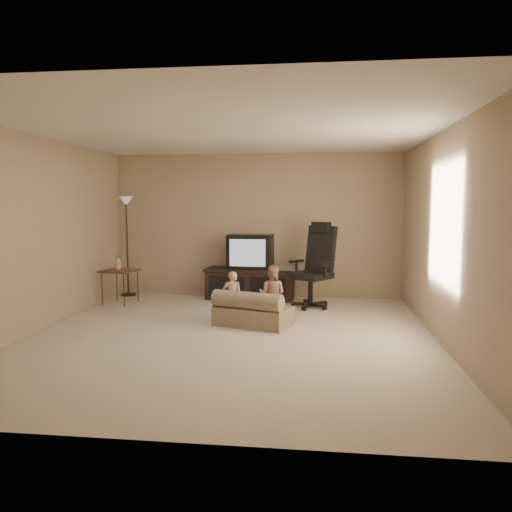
{
  "coord_description": "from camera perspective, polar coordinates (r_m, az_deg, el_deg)",
  "views": [
    {
      "loc": [
        1.05,
        -5.94,
        1.64
      ],
      "look_at": [
        0.25,
        0.6,
        0.94
      ],
      "focal_mm": 35.0,
      "sensor_mm": 36.0,
      "label": 1
    }
  ],
  "objects": [
    {
      "name": "toddler_left",
      "position": [
        6.88,
        -2.71,
        -4.72
      ],
      "size": [
        0.29,
        0.23,
        0.72
      ],
      "primitive_type": "imported",
      "rotation": [
        0.0,
        0.0,
        3.28
      ],
      "color": "tan",
      "rests_on": "floor"
    },
    {
      "name": "child_sofa",
      "position": [
        6.72,
        -0.53,
        -6.38
      ],
      "size": [
        1.11,
        0.85,
        0.48
      ],
      "rotation": [
        0.0,
        0.0,
        -0.33
      ],
      "color": "gray",
      "rests_on": "floor"
    },
    {
      "name": "tv_stand",
      "position": [
        8.58,
        -0.61,
        -1.87
      ],
      "size": [
        1.58,
        0.66,
        1.11
      ],
      "rotation": [
        0.0,
        0.0,
        -0.06
      ],
      "color": "black",
      "rests_on": "floor"
    },
    {
      "name": "floor",
      "position": [
        6.25,
        -2.97,
        -9.2
      ],
      "size": [
        5.5,
        5.5,
        0.0
      ],
      "primitive_type": "plane",
      "color": "beige",
      "rests_on": "ground"
    },
    {
      "name": "toddler_right",
      "position": [
        6.92,
        1.85,
        -4.37
      ],
      "size": [
        0.41,
        0.28,
        0.78
      ],
      "primitive_type": "imported",
      "rotation": [
        0.0,
        0.0,
        2.95
      ],
      "color": "tan",
      "rests_on": "floor"
    },
    {
      "name": "office_chair",
      "position": [
        7.96,
        6.64,
        -2.37
      ],
      "size": [
        0.87,
        0.87,
        1.35
      ],
      "rotation": [
        0.0,
        0.0,
        -0.65
      ],
      "color": "black",
      "rests_on": "floor"
    },
    {
      "name": "room_shell",
      "position": [
        6.03,
        -3.05,
        4.87
      ],
      "size": [
        5.5,
        5.5,
        5.5
      ],
      "color": "silver",
      "rests_on": "floor"
    },
    {
      "name": "side_table",
      "position": [
        8.44,
        -15.32,
        -1.64
      ],
      "size": [
        0.6,
        0.6,
        0.76
      ],
      "rotation": [
        0.0,
        0.0,
        -0.2
      ],
      "color": "brown",
      "rests_on": "floor"
    },
    {
      "name": "floor_lamp",
      "position": [
        9.13,
        -14.57,
        3.6
      ],
      "size": [
        0.27,
        0.27,
        1.76
      ],
      "color": "#312316",
      "rests_on": "floor"
    }
  ]
}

